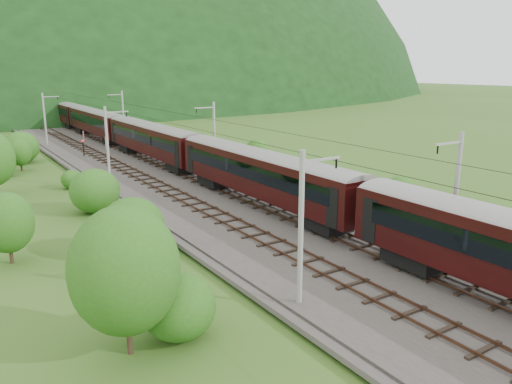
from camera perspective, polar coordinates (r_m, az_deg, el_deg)
ground at (r=30.66m, az=14.26°, el=-9.74°), size 600.00×600.00×0.00m
railbed at (r=37.55m, az=3.05°, el=-4.58°), size 14.00×220.00×0.30m
track_left at (r=36.18m, az=-0.04°, el=-4.92°), size 2.40×220.00×0.27m
track_right at (r=38.87m, az=5.92°, el=-3.63°), size 2.40×220.00×0.27m
catenary_left at (r=53.38m, az=-16.55°, el=5.28°), size 2.54×192.28×8.00m
catenary_right at (r=58.01m, az=-4.86°, el=6.48°), size 2.54×192.28×8.00m
overhead_wires at (r=35.93m, az=3.19°, el=5.98°), size 4.83×198.00×0.03m
train at (r=64.67m, az=-11.59°, el=6.43°), size 3.27×182.75×5.71m
hazard_post_near at (r=86.65m, az=-19.10°, el=6.06°), size 0.18×0.18×1.72m
hazard_post_far at (r=78.37m, az=-16.79°, el=5.44°), size 0.18×0.18×1.69m
signal at (r=71.96m, az=-19.14°, el=4.92°), size 0.25×0.25×2.25m
vegetation_left at (r=34.63m, az=-20.79°, el=-2.74°), size 12.53×145.39×6.72m
vegetation_right at (r=45.12m, az=17.19°, el=-0.47°), size 6.72×99.38×2.84m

